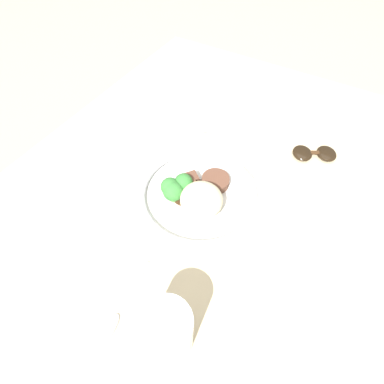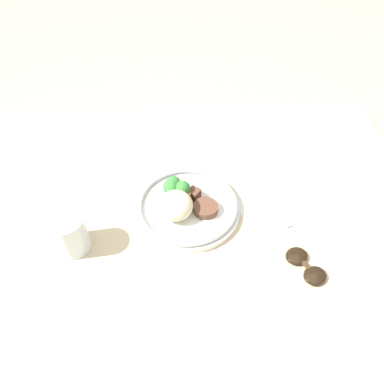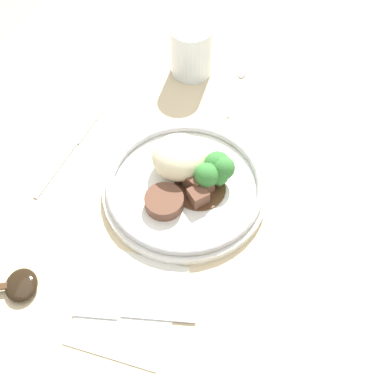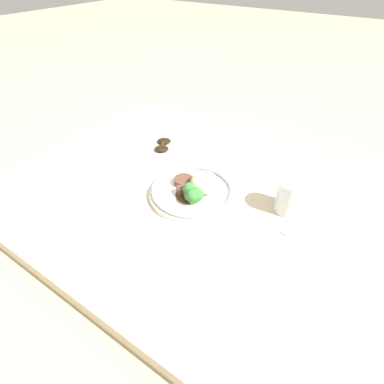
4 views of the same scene
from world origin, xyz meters
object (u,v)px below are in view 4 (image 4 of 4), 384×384
Objects in this scene: fork at (138,170)px; knife at (230,164)px; sunglasses at (163,145)px; juice_glass at (290,198)px; spoon at (281,231)px; plate at (194,190)px.

fork reaches higher than knife.
fork is 0.18m from sunglasses.
knife is at bearing -21.60° from sunglasses.
knife is 1.89× the size of sunglasses.
juice_glass is 0.28m from knife.
juice_glass is at bearing 94.44° from spoon.
plate reaches higher than knife.
juice_glass is 0.45× the size of knife.
knife is 1.43× the size of spoon.
plate is 0.24m from fork.
juice_glass is (0.26, 0.10, 0.02)m from plate.
sunglasses is (-0.26, 0.18, -0.01)m from plate.
spoon is 0.57m from sunglasses.
plate is at bearing -63.16° from sunglasses.
plate is 1.70× the size of spoon.
sunglasses is at bearing 155.33° from spoon.
sunglasses reaches higher than spoon.
juice_glass reaches higher than knife.
fork is at bearing 179.43° from plate.
juice_glass is 0.11m from spoon.
sunglasses reaches higher than knife.
juice_glass is at bearing 20.30° from plate.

